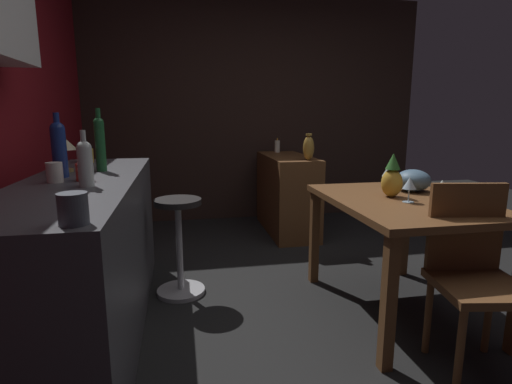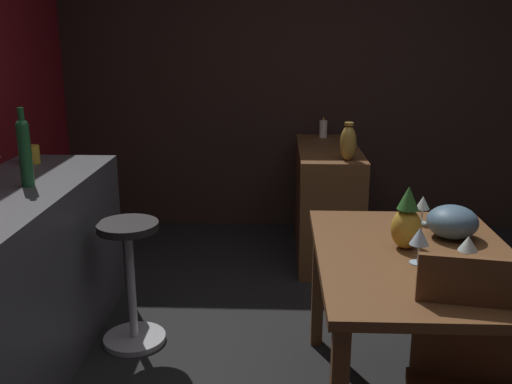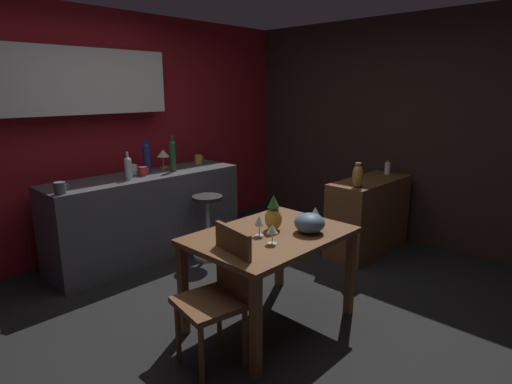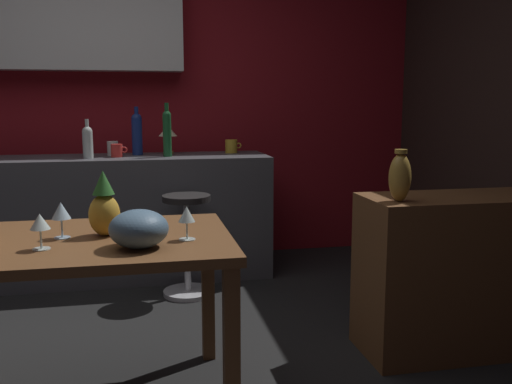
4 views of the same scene
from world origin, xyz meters
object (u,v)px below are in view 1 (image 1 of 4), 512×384
Objects in this scene: cup_mustard at (87,156)px; vase_brass at (309,148)px; cup_slate at (73,209)px; wine_glass_left at (410,184)px; pillar_candle_tall at (277,146)px; fruit_bowl at (413,180)px; pineapple_centerpiece at (392,178)px; chair_near_window at (474,271)px; dining_table at (402,214)px; wine_glass_right at (442,186)px; wine_bottle_green at (100,142)px; wine_bottle_cobalt at (59,147)px; wine_glass_center at (387,173)px; cup_white at (55,172)px; cup_red at (84,172)px; sideboard_cabinet at (287,194)px; wine_bottle_clear at (85,162)px; counter_lamp at (65,146)px; bar_stool at (179,244)px.

cup_mustard is 1.94m from vase_brass.
wine_glass_left is at bearing -65.78° from cup_slate.
fruit_bowl is at bearing -168.27° from pillar_candle_tall.
chair_near_window is at bearing -171.15° from pineapple_centerpiece.
dining_table is at bearing 137.19° from fruit_bowl.
cup_mustard is (1.08, 2.16, 0.11)m from wine_glass_right.
wine_bottle_green is 0.28m from wine_bottle_cobalt.
chair_near_window reaches higher than dining_table.
cup_white is (-0.37, 2.08, 0.11)m from wine_glass_center.
wine_bottle_cobalt is at bearing 46.50° from cup_red.
pineapple_centerpiece reaches higher than wine_glass_left.
wine_bottle_green is at bearing 78.72° from pineapple_centerpiece.
cup_slate reaches higher than wine_glass_left.
cup_red is at bearing 90.15° from pineapple_centerpiece.
cup_slate is at bearing 114.22° from wine_glass_left.
wine_bottle_cobalt is at bearing 5.67° from cup_white.
cup_white is (0.13, 1.95, 0.10)m from wine_glass_left.
vase_brass reaches higher than cup_white.
wine_bottle_green is (-1.45, 1.60, 0.67)m from sideboard_cabinet.
chair_near_window is at bearing -125.87° from cup_mustard.
wine_bottle_cobalt is 2.72m from pillar_candle_tall.
cup_white is at bearing 73.51° from chair_near_window.
wine_bottle_clear reaches higher than chair_near_window.
cup_mustard is at bearing 62.64° from wine_glass_left.
cup_red is (0.03, -0.14, -0.01)m from cup_white.
pillar_candle_tall is (2.20, 0.19, 0.03)m from pineapple_centerpiece.
counter_lamp is (0.23, 0.03, -0.01)m from wine_bottle_cobalt.
wine_glass_right is 2.41m from cup_mustard.
wine_bottle_clear is (0.02, 1.94, 0.18)m from wine_glass_right.
vase_brass is at bearing 5.51° from chair_near_window.
wine_bottle_cobalt is 0.21m from cup_white.
sideboard_cabinet is 4.84× the size of fruit_bowl.
bar_stool is 1.00m from wine_bottle_cobalt.
fruit_bowl is 1.07× the size of counter_lamp.
wine_glass_left is 0.18m from wine_glass_right.
chair_near_window is 5.64× the size of pillar_candle_tall.
cup_mustard is 1.09× the size of cup_red.
wine_bottle_clear is at bearing 99.71° from fruit_bowl.
cup_slate is at bearing 124.85° from wine_glass_center.
fruit_bowl is 1.96× the size of cup_white.
wine_glass_center is 0.21m from fruit_bowl.
sideboard_cabinet is at bearing -41.90° from cup_red.
wine_bottle_cobalt is at bearing 139.47° from pillar_candle_tall.
cup_white reaches higher than cup_red.
pineapple_centerpiece is at bearing -101.28° from wine_bottle_green.
cup_mustard reaches higher than wine_glass_left.
cup_white is 0.54× the size of counter_lamp.
chair_near_window is (-0.56, -0.06, -0.15)m from dining_table.
pineapple_centerpiece is (0.64, 0.10, 0.36)m from chair_near_window.
sideboard_cabinet is 7.31× the size of wine_glass_left.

